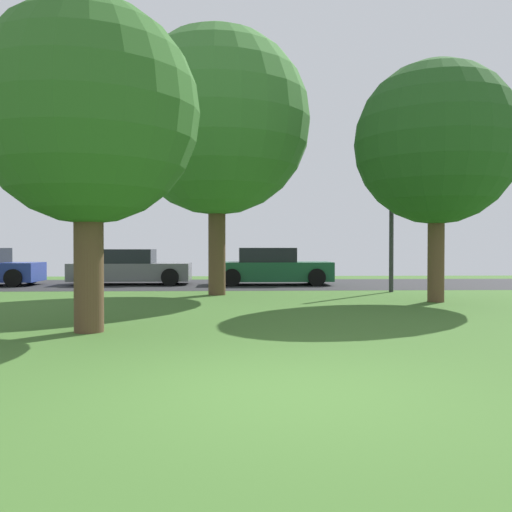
{
  "coord_description": "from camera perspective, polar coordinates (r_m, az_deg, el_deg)",
  "views": [
    {
      "loc": [
        -0.49,
        -5.51,
        1.44
      ],
      "look_at": [
        0.0,
        5.98,
        1.25
      ],
      "focal_mm": 39.67,
      "sensor_mm": 36.0,
      "label": 1
    }
  ],
  "objects": [
    {
      "name": "street_lamp_post",
      "position": [
        18.43,
        13.49,
        3.45
      ],
      "size": [
        0.14,
        0.14,
        4.5
      ],
      "primitive_type": "cylinder",
      "color": "#2D2D33",
      "rests_on": "ground_plane"
    },
    {
      "name": "ground_plane",
      "position": [
        5.71,
        2.62,
        -13.63
      ],
      "size": [
        44.0,
        44.0,
        0.0
      ],
      "primitive_type": "plane",
      "color": "#3D6628"
    },
    {
      "name": "oak_tree_center",
      "position": [
        10.16,
        -16.58,
        13.56
      ],
      "size": [
        3.75,
        3.75,
        5.56
      ],
      "color": "brown",
      "rests_on": "ground_plane"
    },
    {
      "name": "parked_car_grey",
      "position": [
        22.03,
        -12.6,
        -1.21
      ],
      "size": [
        4.47,
        2.07,
        1.34
      ],
      "color": "slate",
      "rests_on": "ground_plane"
    },
    {
      "name": "birch_tree_lone",
      "position": [
        15.63,
        17.75,
        10.77
      ],
      "size": [
        4.23,
        4.23,
        6.25
      ],
      "color": "brown",
      "rests_on": "ground_plane"
    },
    {
      "name": "parked_car_green",
      "position": [
        21.3,
        1.57,
        -1.2
      ],
      "size": [
        4.4,
        1.94,
        1.39
      ],
      "color": "#195633",
      "rests_on": "ground_plane"
    },
    {
      "name": "maple_tree_far",
      "position": [
        17.27,
        -3.98,
        13.33
      ],
      "size": [
        5.56,
        5.56,
        7.94
      ],
      "color": "brown",
      "rests_on": "ground_plane"
    },
    {
      "name": "road_strip",
      "position": [
        21.56,
        -1.13,
        -2.86
      ],
      "size": [
        44.0,
        6.4,
        0.01
      ],
      "primitive_type": "cube",
      "color": "#28282B",
      "rests_on": "ground_plane"
    }
  ]
}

